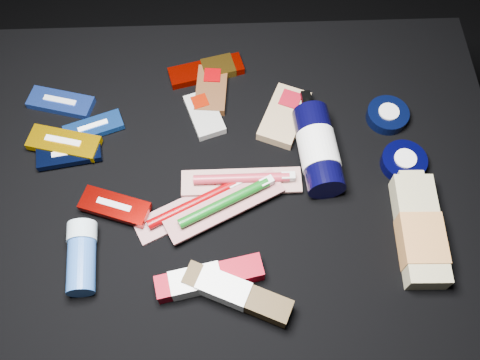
{
  "coord_description": "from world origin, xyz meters",
  "views": [
    {
      "loc": [
        0.0,
        -0.42,
        1.24
      ],
      "look_at": [
        0.01,
        0.01,
        0.42
      ],
      "focal_mm": 40.0,
      "sensor_mm": 36.0,
      "label": 1
    }
  ],
  "objects_px": {
    "bodywash_bottle": "(419,232)",
    "deodorant_stick": "(82,256)",
    "toothpaste_carton_red": "(205,279)",
    "lotion_bottle": "(318,149)"
  },
  "relations": [
    {
      "from": "bodywash_bottle",
      "to": "deodorant_stick",
      "type": "relative_size",
      "value": 1.69
    },
    {
      "from": "bodywash_bottle",
      "to": "deodorant_stick",
      "type": "bearing_deg",
      "value": -176.05
    },
    {
      "from": "deodorant_stick",
      "to": "toothpaste_carton_red",
      "type": "relative_size",
      "value": 0.68
    },
    {
      "from": "toothpaste_carton_red",
      "to": "bodywash_bottle",
      "type": "bearing_deg",
      "value": -0.88
    },
    {
      "from": "lotion_bottle",
      "to": "deodorant_stick",
      "type": "distance_m",
      "value": 0.44
    },
    {
      "from": "deodorant_stick",
      "to": "lotion_bottle",
      "type": "bearing_deg",
      "value": 20.2
    },
    {
      "from": "lotion_bottle",
      "to": "deodorant_stick",
      "type": "xyz_separation_m",
      "value": [
        -0.4,
        -0.18,
        -0.01
      ]
    },
    {
      "from": "bodywash_bottle",
      "to": "toothpaste_carton_red",
      "type": "xyz_separation_m",
      "value": [
        -0.35,
        -0.07,
        -0.0
      ]
    },
    {
      "from": "deodorant_stick",
      "to": "toothpaste_carton_red",
      "type": "distance_m",
      "value": 0.2
    },
    {
      "from": "lotion_bottle",
      "to": "bodywash_bottle",
      "type": "xyz_separation_m",
      "value": [
        0.15,
        -0.16,
        -0.01
      ]
    }
  ]
}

